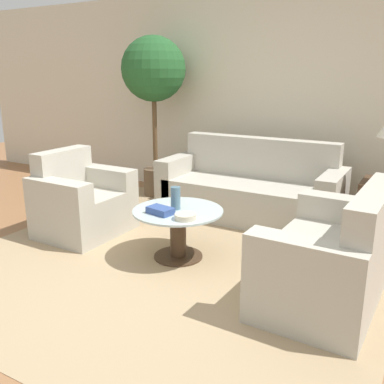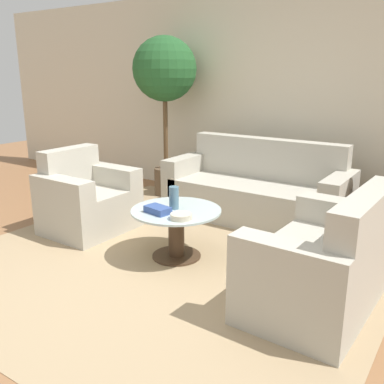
% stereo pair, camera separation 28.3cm
% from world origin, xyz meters
% --- Properties ---
extents(ground_plane, '(14.00, 14.00, 0.00)m').
position_xyz_m(ground_plane, '(0.00, 0.00, 0.00)').
color(ground_plane, '#8E603D').
extents(wall_back, '(10.00, 0.06, 2.60)m').
position_xyz_m(wall_back, '(0.00, 2.91, 1.30)').
color(wall_back, beige).
rests_on(wall_back, ground_plane).
extents(rug, '(3.59, 3.60, 0.01)m').
position_xyz_m(rug, '(0.03, 0.78, 0.00)').
color(rug, tan).
rests_on(rug, ground_plane).
extents(sofa_main, '(2.02, 0.79, 0.88)m').
position_xyz_m(sofa_main, '(0.16, 2.16, 0.29)').
color(sofa_main, '#B2AD9E').
rests_on(sofa_main, ground_plane).
extents(armchair, '(0.73, 0.87, 0.85)m').
position_xyz_m(armchair, '(-1.17, 0.83, 0.30)').
color(armchair, '#B2AD9E').
rests_on(armchair, ground_plane).
extents(loveseat, '(0.79, 1.30, 0.87)m').
position_xyz_m(loveseat, '(1.40, 0.71, 0.29)').
color(loveseat, '#B2AD9E').
rests_on(loveseat, ground_plane).
extents(coffee_table, '(0.80, 0.80, 0.45)m').
position_xyz_m(coffee_table, '(0.03, 0.78, 0.29)').
color(coffee_table, '#422D1E').
rests_on(coffee_table, ground_plane).
extents(potted_plant, '(0.81, 0.81, 2.05)m').
position_xyz_m(potted_plant, '(-1.29, 2.38, 1.55)').
color(potted_plant, brown).
rests_on(potted_plant, ground_plane).
extents(vase, '(0.09, 0.09, 0.20)m').
position_xyz_m(vase, '(0.01, 0.79, 0.55)').
color(vase, slate).
rests_on(vase, coffee_table).
extents(bowl, '(0.18, 0.18, 0.05)m').
position_xyz_m(bowl, '(0.22, 0.60, 0.47)').
color(bowl, beige).
rests_on(bowl, coffee_table).
extents(book_stack, '(0.24, 0.17, 0.06)m').
position_xyz_m(book_stack, '(-0.04, 0.62, 0.48)').
color(book_stack, '#334C8C').
rests_on(book_stack, coffee_table).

